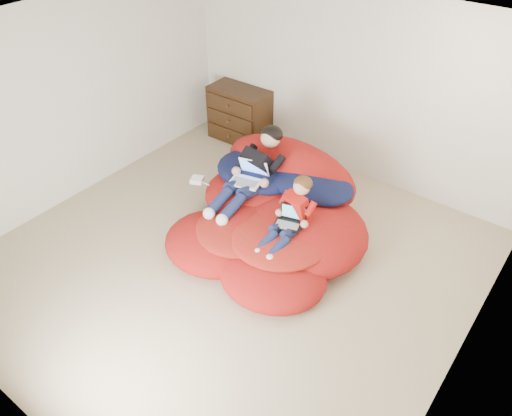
{
  "coord_description": "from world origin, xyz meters",
  "views": [
    {
      "loc": [
        2.74,
        -3.15,
        3.93
      ],
      "look_at": [
        0.18,
        0.23,
        0.7
      ],
      "focal_mm": 35.0,
      "sensor_mm": 36.0,
      "label": 1
    }
  ],
  "objects_px": {
    "beanbag_pile": "(274,213)",
    "laptop_white": "(249,175)",
    "older_boy": "(254,168)",
    "dresser": "(239,115)",
    "laptop_black": "(290,219)",
    "younger_boy": "(292,213)"
  },
  "relations": [
    {
      "from": "beanbag_pile",
      "to": "laptop_white",
      "type": "height_order",
      "value": "laptop_white"
    },
    {
      "from": "older_boy",
      "to": "laptop_white",
      "type": "bearing_deg",
      "value": -90.0
    },
    {
      "from": "older_boy",
      "to": "dresser",
      "type": "bearing_deg",
      "value": 134.17
    },
    {
      "from": "laptop_white",
      "to": "older_boy",
      "type": "bearing_deg",
      "value": 90.0
    },
    {
      "from": "beanbag_pile",
      "to": "laptop_white",
      "type": "relative_size",
      "value": 5.49
    },
    {
      "from": "laptop_white",
      "to": "laptop_black",
      "type": "relative_size",
      "value": 1.28
    },
    {
      "from": "beanbag_pile",
      "to": "younger_boy",
      "type": "xyz_separation_m",
      "value": [
        0.42,
        -0.26,
        0.36
      ]
    },
    {
      "from": "dresser",
      "to": "laptop_white",
      "type": "relative_size",
      "value": 2.17
    },
    {
      "from": "older_boy",
      "to": "younger_boy",
      "type": "bearing_deg",
      "value": -25.46
    },
    {
      "from": "younger_boy",
      "to": "laptop_white",
      "type": "distance_m",
      "value": 0.85
    },
    {
      "from": "beanbag_pile",
      "to": "younger_boy",
      "type": "bearing_deg",
      "value": -32.18
    },
    {
      "from": "dresser",
      "to": "beanbag_pile",
      "type": "distance_m",
      "value": 2.31
    },
    {
      "from": "laptop_white",
      "to": "younger_boy",
      "type": "bearing_deg",
      "value": -19.07
    },
    {
      "from": "beanbag_pile",
      "to": "laptop_black",
      "type": "height_order",
      "value": "beanbag_pile"
    },
    {
      "from": "beanbag_pile",
      "to": "dresser",
      "type": "bearing_deg",
      "value": 138.94
    },
    {
      "from": "older_boy",
      "to": "beanbag_pile",
      "type": "bearing_deg",
      "value": -17.03
    },
    {
      "from": "laptop_black",
      "to": "laptop_white",
      "type": "bearing_deg",
      "value": 159.42
    },
    {
      "from": "older_boy",
      "to": "laptop_black",
      "type": "bearing_deg",
      "value": -26.83
    },
    {
      "from": "older_boy",
      "to": "laptop_black",
      "type": "height_order",
      "value": "older_boy"
    },
    {
      "from": "beanbag_pile",
      "to": "laptop_black",
      "type": "xyz_separation_m",
      "value": [
        0.42,
        -0.29,
        0.29
      ]
    },
    {
      "from": "younger_boy",
      "to": "beanbag_pile",
      "type": "bearing_deg",
      "value": 147.82
    },
    {
      "from": "beanbag_pile",
      "to": "younger_boy",
      "type": "height_order",
      "value": "younger_boy"
    }
  ]
}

